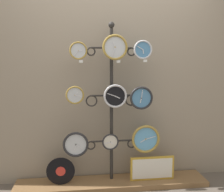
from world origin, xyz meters
name	(u,v)px	position (x,y,z in m)	size (l,w,h in m)	color
shop_wall	(110,64)	(0.00, 0.57, 1.40)	(4.40, 0.04, 2.80)	gray
low_shelf	(112,183)	(0.00, 0.35, 0.03)	(2.20, 0.36, 0.06)	brown
display_stand	(111,129)	(0.00, 0.41, 0.65)	(0.58, 0.36, 1.86)	#282623
clock_top_left	(78,51)	(-0.36, 0.34, 1.54)	(0.19, 0.04, 0.19)	silver
clock_top_center	(115,47)	(0.03, 0.31, 1.58)	(0.27, 0.04, 0.27)	silver
clock_top_right	(143,50)	(0.34, 0.33, 1.56)	(0.21, 0.04, 0.21)	#4C84B2
clock_middle_left	(75,95)	(-0.41, 0.32, 1.07)	(0.20, 0.04, 0.20)	silver
clock_middle_center	(115,96)	(0.03, 0.33, 1.05)	(0.26, 0.04, 0.26)	black
clock_middle_right	(141,98)	(0.32, 0.32, 1.02)	(0.26, 0.04, 0.26)	#4C84B2
clock_bottom_left	(76,144)	(-0.41, 0.33, 0.52)	(0.28, 0.04, 0.28)	silver
clock_bottom_center	(110,142)	(-0.02, 0.33, 0.53)	(0.19, 0.04, 0.19)	silver
clock_bottom_right	(146,139)	(0.38, 0.31, 0.55)	(0.33, 0.04, 0.33)	#60A8DB
vinyl_record	(61,171)	(-0.58, 0.32, 0.22)	(0.31, 0.01, 0.31)	black
picture_frame	(152,168)	(0.47, 0.32, 0.20)	(0.52, 0.02, 0.28)	gold
price_tag_upper	(81,61)	(-0.34, 0.34, 1.43)	(0.04, 0.00, 0.03)	white
price_tag_mid	(118,61)	(0.06, 0.31, 1.43)	(0.04, 0.00, 0.03)	white
price_tag_lower	(145,61)	(0.36, 0.33, 1.44)	(0.04, 0.00, 0.03)	white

